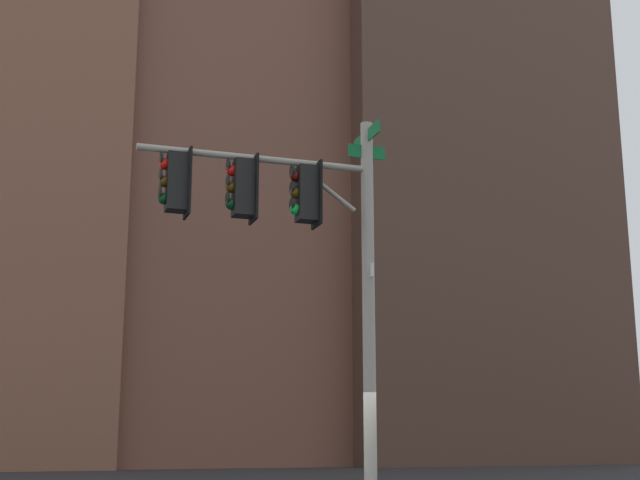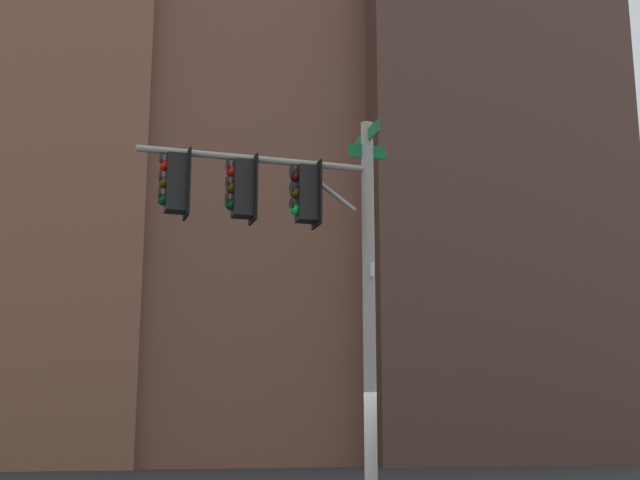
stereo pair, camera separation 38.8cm
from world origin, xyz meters
The scene contains 3 objects.
signal_pole_assembly centered at (-0.93, -0.06, 5.13)m, with size 4.49×1.24×7.38m.
building_brick_nearside centered at (23.71, 40.76, 24.49)m, with size 19.22×15.45×48.99m, color #4C3328.
building_brick_midblock centered at (5.86, 42.98, 24.69)m, with size 16.48×15.92×49.38m, color brown.
Camera 2 is at (-5.13, -14.35, 1.77)m, focal length 49.40 mm.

